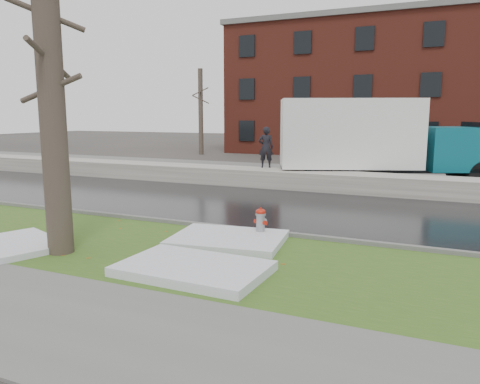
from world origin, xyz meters
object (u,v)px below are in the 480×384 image
at_px(tree, 51,92).
at_px(box_truck, 376,140).
at_px(worker, 266,147).
at_px(fire_hydrant, 261,221).

relative_size(tree, box_truck, 0.63).
height_order(tree, box_truck, tree).
distance_m(tree, worker, 11.85).
xyz_separation_m(fire_hydrant, box_truck, (1.21, 10.48, 1.53)).
relative_size(fire_hydrant, tree, 0.11).
xyz_separation_m(fire_hydrant, tree, (-3.57, -3.00, 3.08)).
height_order(box_truck, worker, box_truck).
bearing_deg(box_truck, worker, -179.48).
xyz_separation_m(box_truck, worker, (-4.43, -1.79, -0.33)).
distance_m(tree, box_truck, 14.39).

